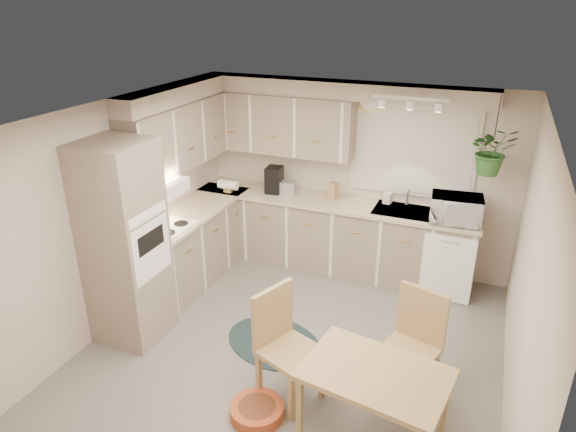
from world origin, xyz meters
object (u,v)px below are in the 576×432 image
at_px(dining_table, 373,407).
at_px(chair_back, 408,349).
at_px(microwave, 456,206).
at_px(pet_bed, 257,411).
at_px(braided_rug, 274,342).
at_px(chair_left, 291,349).

distance_m(dining_table, chair_back, 0.65).
bearing_deg(chair_back, microwave, -76.78).
bearing_deg(microwave, dining_table, -102.86).
bearing_deg(pet_bed, microwave, 64.87).
bearing_deg(braided_rug, pet_bed, -74.56).
bearing_deg(chair_left, chair_back, 134.68).
height_order(chair_left, chair_back, chair_left).
bearing_deg(microwave, pet_bed, -121.47).
relative_size(chair_left, microwave, 1.84).
xyz_separation_m(chair_back, microwave, (0.14, 1.95, 0.62)).
height_order(dining_table, braided_rug, dining_table).
bearing_deg(chair_back, pet_bed, 50.19).
height_order(dining_table, chair_left, chair_left).
bearing_deg(microwave, chair_back, -100.35).
height_order(dining_table, microwave, microwave).
relative_size(braided_rug, microwave, 1.90).
bearing_deg(braided_rug, chair_left, -55.31).
xyz_separation_m(dining_table, chair_left, (-0.78, 0.22, 0.17)).
distance_m(braided_rug, pet_bed, 1.02).
xyz_separation_m(chair_back, pet_bed, (-1.12, -0.72, -0.45)).
height_order(braided_rug, microwave, microwave).
distance_m(chair_back, braided_rug, 1.50).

